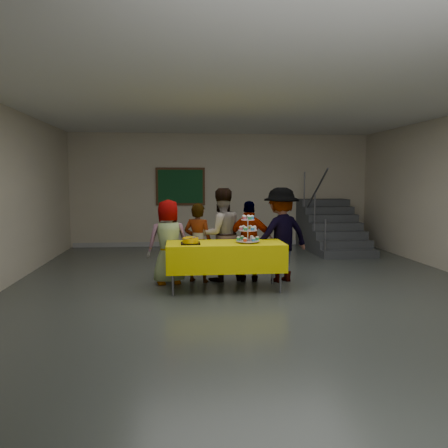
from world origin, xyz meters
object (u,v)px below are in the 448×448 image
object	(u,v)px
schoolchild_c	(221,235)
cupcake_stand	(248,231)
staircase	(329,230)
schoolchild_d	(250,241)
noticeboard	(180,187)
schoolchild_e	(281,235)
schoolchild_b	(198,243)
bear_cake	(190,240)
schoolchild_a	(168,242)
bake_table	(225,256)

from	to	relation	value
schoolchild_c	cupcake_stand	bearing A→B (deg)	101.08
staircase	schoolchild_d	bearing A→B (deg)	-127.68
staircase	noticeboard	size ratio (longest dim) A/B	1.85
cupcake_stand	schoolchild_d	xyz separation A→B (m)	(0.13, 0.57, -0.25)
cupcake_stand	schoolchild_e	size ratio (longest dim) A/B	0.27
schoolchild_b	schoolchild_e	bearing A→B (deg)	-160.92
schoolchild_c	bear_cake	bearing A→B (deg)	38.02
staircase	schoolchild_b	bearing A→B (deg)	-136.56
schoolchild_a	schoolchild_c	size ratio (longest dim) A/B	0.89
bake_table	cupcake_stand	bearing A→B (deg)	-5.54
noticeboard	schoolchild_c	bearing A→B (deg)	-80.52
bear_cake	schoolchild_e	bearing A→B (deg)	20.50
bear_cake	schoolchild_e	world-z (taller)	schoolchild_e
schoolchild_e	cupcake_stand	bearing A→B (deg)	19.07
schoolchild_b	staircase	distance (m)	4.87
schoolchild_b	bear_cake	bearing A→B (deg)	100.72
schoolchild_e	bear_cake	bearing A→B (deg)	0.44
bake_table	schoolchild_a	world-z (taller)	schoolchild_a
bear_cake	noticeboard	size ratio (longest dim) A/B	0.28
cupcake_stand	schoolchild_b	world-z (taller)	schoolchild_b
schoolchild_e	noticeboard	size ratio (longest dim) A/B	1.26
schoolchild_c	noticeboard	world-z (taller)	noticeboard
bake_table	schoolchild_c	size ratio (longest dim) A/B	1.15
schoolchild_b	noticeboard	bearing A→B (deg)	-63.34
schoolchild_c	noticeboard	size ratio (longest dim) A/B	1.25
schoolchild_a	schoolchild_e	world-z (taller)	schoolchild_e
schoolchild_e	staircase	size ratio (longest dim) A/B	0.68
schoolchild_d	schoolchild_e	distance (m)	0.56
schoolchild_a	schoolchild_d	world-z (taller)	schoolchild_a
staircase	noticeboard	world-z (taller)	noticeboard
bake_table	bear_cake	xyz separation A→B (m)	(-0.56, -0.08, 0.27)
bear_cake	schoolchild_e	xyz separation A→B (m)	(1.59, 0.59, -0.01)
cupcake_stand	bear_cake	distance (m)	0.93
bear_cake	schoolchild_c	size ratio (longest dim) A/B	0.22
bear_cake	schoolchild_c	world-z (taller)	schoolchild_c
schoolchild_d	staircase	bearing A→B (deg)	-116.58
noticeboard	schoolchild_d	bearing A→B (deg)	-74.55
schoolchild_c	staircase	world-z (taller)	staircase
schoolchild_a	schoolchild_d	size ratio (longest dim) A/B	1.02
cupcake_stand	noticeboard	bearing A→B (deg)	102.25
bear_cake	schoolchild_c	xyz separation A→B (m)	(0.56, 0.76, -0.01)
schoolchild_a	schoolchild_c	bearing A→B (deg)	176.93
cupcake_stand	schoolchild_b	xyz separation A→B (m)	(-0.77, 0.64, -0.27)
schoolchild_d	noticeboard	size ratio (longest dim) A/B	1.09
bake_table	schoolchild_d	size ratio (longest dim) A/B	1.33
schoolchild_a	schoolchild_c	world-z (taller)	schoolchild_c
bear_cake	schoolchild_c	bearing A→B (deg)	53.80
bear_cake	schoolchild_b	world-z (taller)	schoolchild_b
noticeboard	schoolchild_b	bearing A→B (deg)	-86.20
staircase	schoolchild_e	bearing A→B (deg)	-121.29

